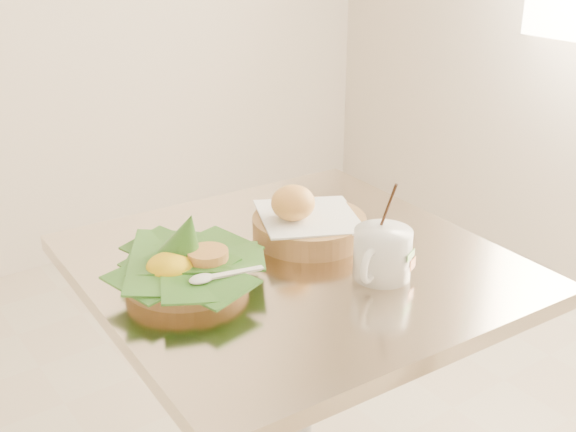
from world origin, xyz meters
TOP-DOWN VIEW (x-y plane):
  - cafe_table at (0.21, 0.06)m, footprint 0.73×0.73m
  - rice_basket at (0.01, 0.10)m, footprint 0.26×0.26m
  - bread_basket at (0.28, 0.12)m, footprint 0.24×0.24m
  - coffee_mug at (0.29, -0.08)m, footprint 0.13×0.10m

SIDE VIEW (x-z plane):
  - cafe_table at x=0.21m, z-range 0.15..0.90m
  - bread_basket at x=0.28m, z-range 0.73..0.84m
  - rice_basket at x=0.01m, z-range 0.72..0.85m
  - coffee_mug at x=0.29m, z-range 0.71..0.88m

